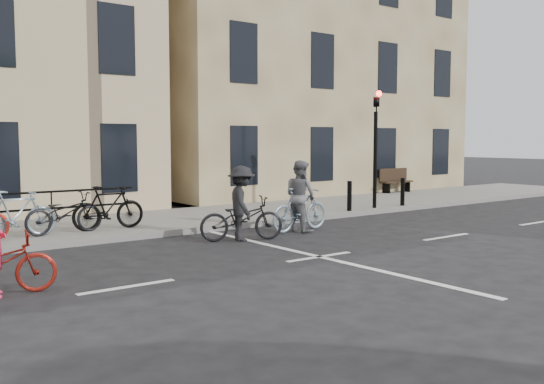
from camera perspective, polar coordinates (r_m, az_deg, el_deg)
ground at (r=11.95m, az=4.46°, el=-6.12°), size 120.00×120.00×0.00m
sidewalk at (r=15.39m, az=-22.57°, el=-3.70°), size 46.00×4.00×0.15m
building_east at (r=27.75m, az=0.45°, el=12.97°), size 14.00×10.00×12.00m
traffic_light at (r=19.17m, az=9.74°, el=5.38°), size 0.18×0.30×3.90m
bollard_east at (r=18.33m, az=7.30°, el=-0.37°), size 0.14×0.14×0.90m
bollard_west at (r=20.08m, az=12.19°, el=0.03°), size 0.14×0.14×0.90m
bench at (r=25.06m, az=11.50°, el=1.17°), size 1.60×0.41×0.97m
cyclist_grey at (r=15.12m, az=2.67°, el=-1.01°), size 1.87×0.91×1.78m
cyclist_dark at (r=13.74m, az=-2.88°, el=-1.82°), size 2.03×1.32×1.71m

